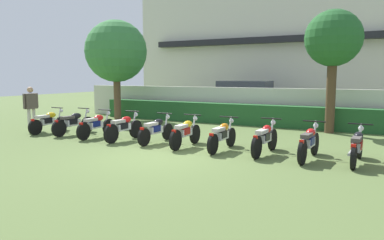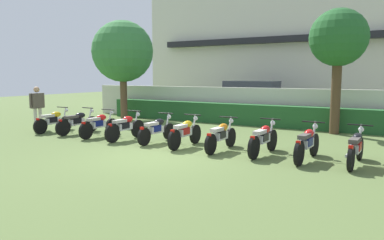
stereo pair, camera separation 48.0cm
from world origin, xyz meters
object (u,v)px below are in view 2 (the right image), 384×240
Objects in this scene: motorcycle_in_row_2 at (99,124)px; motorcycle_in_row_9 at (356,147)px; motorcycle_in_row_0 at (54,121)px; motorcycle_in_row_7 at (263,139)px; tree_far_side at (338,40)px; motorcycle_in_row_3 at (125,127)px; motorcycle_in_row_6 at (221,136)px; motorcycle_in_row_8 at (307,143)px; inspector_person at (37,104)px; motorcycle_in_row_5 at (185,132)px; tree_near_inspector at (123,52)px; parked_car at (254,99)px; motorcycle_in_row_1 at (78,122)px; motorcycle_in_row_4 at (157,129)px.

motorcycle_in_row_2 is 0.98× the size of motorcycle_in_row_9.
motorcycle_in_row_0 is 0.93× the size of motorcycle_in_row_7.
tree_far_side is 9.20m from motorcycle_in_row_2.
motorcycle_in_row_7 is at bearing -90.69° from motorcycle_in_row_2.
motorcycle_in_row_3 reaches higher than motorcycle_in_row_6.
inspector_person reaches higher than motorcycle_in_row_8.
motorcycle_in_row_6 is (1.20, 0.04, -0.01)m from motorcycle_in_row_5.
tree_far_side reaches higher than motorcycle_in_row_9.
tree_near_inspector is 1.06× the size of tree_far_side.
motorcycle_in_row_6 is 8.34m from inspector_person.
motorcycle_in_row_5 is 0.96× the size of motorcycle_in_row_7.
motorcycle_in_row_8 reaches higher than motorcycle_in_row_2.
tree_far_side is (4.76, -4.16, 2.54)m from parked_car.
motorcycle_in_row_3 is (-5.89, -4.98, -3.02)m from tree_far_side.
tree_far_side is 2.42× the size of motorcycle_in_row_2.
tree_far_side is 2.66× the size of inspector_person.
motorcycle_in_row_0 is at bearing 90.07° from motorcycle_in_row_2.
parked_car is 10.85m from motorcycle_in_row_9.
motorcycle_in_row_3 reaches higher than motorcycle_in_row_1.
motorcycle_in_row_7 reaches higher than motorcycle_in_row_0.
motorcycle_in_row_9 is 11.92m from inspector_person.
parked_car reaches higher than motorcycle_in_row_0.
parked_car is at bearing 15.22° from motorcycle_in_row_6.
motorcycle_in_row_7 is at bearing -88.21° from motorcycle_in_row_5.
motorcycle_in_row_1 is at bearing -111.45° from parked_car.
tree_far_side reaches higher than motorcycle_in_row_0.
motorcycle_in_row_5 is 1.20m from motorcycle_in_row_6.
motorcycle_in_row_7 is at bearing -27.02° from tree_near_inspector.
motorcycle_in_row_8 is at bearing -88.55° from tree_far_side.
parked_car is at bearing 31.55° from motorcycle_in_row_8.
motorcycle_in_row_4 is at bearing 87.66° from motorcycle_in_row_6.
motorcycle_in_row_8 reaches higher than motorcycle_in_row_4.
tree_near_inspector is 5.63m from motorcycle_in_row_1.
motorcycle_in_row_0 is 3.60m from motorcycle_in_row_3.
parked_car is at bearing -16.19° from motorcycle_in_row_2.
motorcycle_in_row_8 is 1.01× the size of motorcycle_in_row_9.
motorcycle_in_row_9 is at bearing -88.44° from motorcycle_in_row_6.
tree_far_side is 6.24m from motorcycle_in_row_6.
motorcycle_in_row_9 is (8.41, 0.09, -0.00)m from motorcycle_in_row_2.
motorcycle_in_row_8 is at bearing -90.60° from motorcycle_in_row_0.
parked_car is 2.31× the size of motorcycle_in_row_7.
motorcycle_in_row_0 is 10.76m from motorcycle_in_row_9.
motorcycle_in_row_6 is at bearing 93.66° from motorcycle_in_row_9.
motorcycle_in_row_0 reaches higher than motorcycle_in_row_4.
parked_car is at bearing -5.14° from motorcycle_in_row_3.
motorcycle_in_row_1 is 4.82m from motorcycle_in_row_5.
tree_near_inspector is 7.55m from motorcycle_in_row_4.
tree_near_inspector is at bearing 65.58° from motorcycle_in_row_7.
motorcycle_in_row_3 is 1.20m from motorcycle_in_row_4.
motorcycle_in_row_1 is 6.02m from motorcycle_in_row_6.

